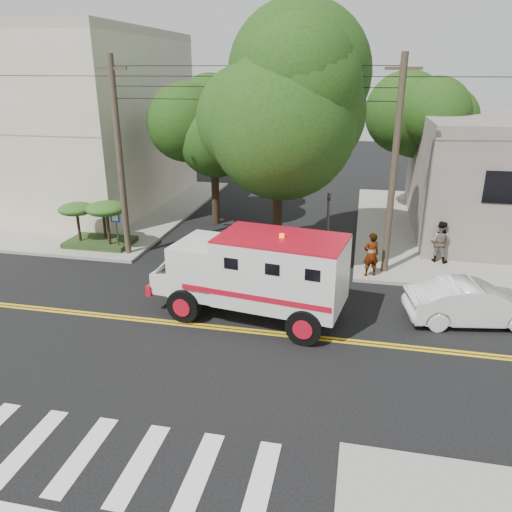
% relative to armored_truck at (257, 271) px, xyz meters
% --- Properties ---
extents(ground, '(100.00, 100.00, 0.00)m').
position_rel_armored_truck_xyz_m(ground, '(-1.72, -1.08, -1.77)').
color(ground, black).
rests_on(ground, ground).
extents(sidewalk_nw, '(17.00, 17.00, 0.15)m').
position_rel_armored_truck_xyz_m(sidewalk_nw, '(-15.22, 12.42, -1.70)').
color(sidewalk_nw, gray).
rests_on(sidewalk_nw, ground).
extents(building_left, '(16.00, 14.00, 10.00)m').
position_rel_armored_truck_xyz_m(building_left, '(-17.22, 13.92, 3.38)').
color(building_left, '#B4AF94').
rests_on(building_left, sidewalk_nw).
extents(utility_pole_left, '(0.28, 0.28, 9.00)m').
position_rel_armored_truck_xyz_m(utility_pole_left, '(-7.32, 4.92, 2.73)').
color(utility_pole_left, '#382D23').
rests_on(utility_pole_left, ground).
extents(utility_pole_right, '(0.28, 0.28, 9.00)m').
position_rel_armored_truck_xyz_m(utility_pole_right, '(4.58, 5.12, 2.73)').
color(utility_pole_right, '#382D23').
rests_on(utility_pole_right, ground).
extents(tree_main, '(6.08, 5.70, 9.85)m').
position_rel_armored_truck_xyz_m(tree_main, '(0.22, 5.12, 5.42)').
color(tree_main, black).
rests_on(tree_main, ground).
extents(tree_left, '(4.48, 4.20, 7.70)m').
position_rel_armored_truck_xyz_m(tree_left, '(-4.39, 10.70, 3.96)').
color(tree_left, black).
rests_on(tree_left, ground).
extents(tree_right, '(4.80, 4.50, 8.20)m').
position_rel_armored_truck_xyz_m(tree_right, '(7.13, 14.69, 4.32)').
color(tree_right, black).
rests_on(tree_right, ground).
extents(traffic_signal, '(0.15, 0.18, 3.60)m').
position_rel_armored_truck_xyz_m(traffic_signal, '(2.08, 4.52, 0.45)').
color(traffic_signal, '#3F3F42').
rests_on(traffic_signal, ground).
extents(accessibility_sign, '(0.45, 0.10, 2.02)m').
position_rel_armored_truck_xyz_m(accessibility_sign, '(-7.92, 5.09, -0.41)').
color(accessibility_sign, '#3F3F42').
rests_on(accessibility_sign, ground).
extents(palm_planter, '(3.52, 2.63, 2.36)m').
position_rel_armored_truck_xyz_m(palm_planter, '(-9.15, 5.54, -0.13)').
color(palm_planter, '#1E3314').
rests_on(palm_planter, sidewalk_nw).
extents(armored_truck, '(7.15, 3.62, 3.12)m').
position_rel_armored_truck_xyz_m(armored_truck, '(0.00, 0.00, 0.00)').
color(armored_truck, silver).
rests_on(armored_truck, ground).
extents(parked_sedan, '(4.79, 2.37, 1.51)m').
position_rel_armored_truck_xyz_m(parked_sedan, '(7.46, 1.12, -1.02)').
color(parked_sedan, white).
rests_on(parked_sedan, ground).
extents(pedestrian_a, '(0.80, 0.67, 1.89)m').
position_rel_armored_truck_xyz_m(pedestrian_a, '(3.96, 4.42, -0.68)').
color(pedestrian_a, gray).
rests_on(pedestrian_a, sidewalk_ne).
extents(pedestrian_b, '(1.11, 1.00, 1.89)m').
position_rel_armored_truck_xyz_m(pedestrian_b, '(6.99, 6.79, -0.68)').
color(pedestrian_b, gray).
rests_on(pedestrian_b, sidewalk_ne).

